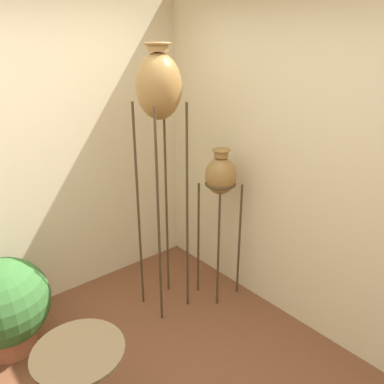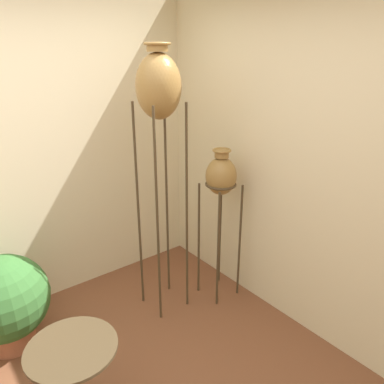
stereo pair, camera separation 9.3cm
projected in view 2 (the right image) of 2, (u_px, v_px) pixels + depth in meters
name	position (u px, v px, depth m)	size (l,w,h in m)	color
wall_back	(8.00, 156.00, 2.93)	(7.26, 0.06, 2.70)	beige
wall_right	(317.00, 166.00, 2.67)	(0.06, 7.26, 2.70)	beige
vase_stand_tall	(159.00, 93.00, 2.71)	(0.33, 0.33, 2.18)	#473823
vase_stand_medium	(221.00, 180.00, 3.12)	(0.28, 0.28, 1.38)	#473823
side_table	(75.00, 371.00, 2.07)	(0.50, 0.50, 0.64)	#473823
potted_plant	(5.00, 301.00, 2.76)	(0.65, 0.65, 0.75)	#B26647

